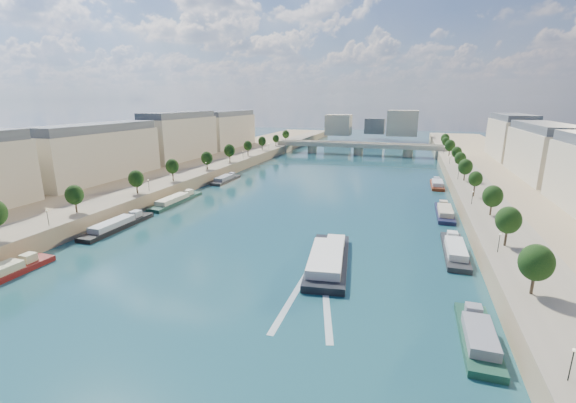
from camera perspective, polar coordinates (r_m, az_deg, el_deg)
The scene contains 17 objects.
ground at distance 148.29m, azimuth 4.09°, elevation 0.77°, with size 700.00×700.00×0.00m, color #0D293C.
quay_left at distance 178.35m, azimuth -19.02°, elevation 3.21°, with size 44.00×520.00×5.00m, color #9E8460.
quay_right at distance 148.98m, azimuth 32.12°, elevation -0.46°, with size 44.00×520.00×5.00m, color #9E8460.
pave_left at distance 169.43m, azimuth -14.99°, elevation 3.82°, with size 14.00×520.00×0.10m, color gray.
pave_right at distance 145.24m, azimuth 26.55°, elevation 0.96°, with size 14.00×520.00×0.10m, color gray.
trees_left at distance 169.13m, azimuth -14.18°, elevation 5.72°, with size 4.80×268.80×8.26m.
trees_right at distance 153.61m, azimuth 25.52°, elevation 3.84°, with size 4.80×268.80×8.26m.
lamps_left at distance 158.28m, azimuth -15.61°, elevation 4.04°, with size 0.36×200.36×4.28m.
lamps_right at distance 148.88m, azimuth 24.69°, elevation 2.56°, with size 0.36×200.36×4.28m.
buildings_left at distance 193.59m, azimuth -20.40°, elevation 8.14°, with size 16.00×226.00×23.20m.
buildings_right at distance 161.65m, azimuth 36.25°, elevation 5.04°, with size 16.00×226.00×23.20m.
skyline at distance 361.35m, azimuth 13.06°, elevation 11.09°, with size 79.00×42.00×22.00m.
bridge at distance 265.64m, azimuth 10.40°, elevation 7.93°, with size 112.00×12.00×8.15m.
tour_barge at distance 88.04m, azimuth 5.94°, elevation -8.54°, with size 12.37×30.69×4.05m.
wake at distance 74.04m, azimuth 3.19°, elevation -14.25°, with size 10.97×26.01×0.04m.
moored_barges_left at distance 120.59m, azimuth -24.37°, elevation -3.47°, with size 5.00×158.94×3.60m.
moored_barges_right at distance 102.72m, azimuth 23.41°, elevation -6.45°, with size 5.00×166.04×3.60m.
Camera 1 is at (33.38, -39.93, 36.00)m, focal length 24.00 mm.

